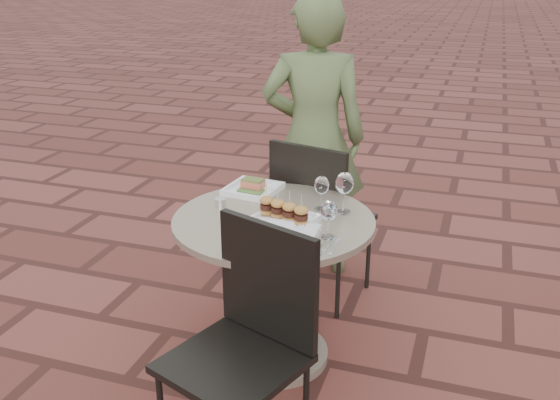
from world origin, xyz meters
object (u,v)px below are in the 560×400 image
(chair_far, at_px, (317,210))
(plate_salmon, at_px, (253,188))
(diner, at_px, (314,139))
(plate_tuna, at_px, (283,236))
(plate_sliders, at_px, (284,215))
(cafe_table, at_px, (274,267))
(chair_near, at_px, (250,328))

(chair_far, distance_m, plate_salmon, 0.43)
(plate_salmon, bearing_deg, diner, 79.76)
(plate_tuna, bearing_deg, plate_sliders, 107.83)
(diner, xyz_separation_m, plate_sliders, (0.14, -0.98, -0.06))
(chair_far, bearing_deg, cafe_table, 99.05)
(diner, relative_size, plate_salmon, 6.19)
(diner, xyz_separation_m, plate_salmon, (-0.12, -0.67, -0.08))
(chair_near, bearing_deg, plate_sliders, 115.89)
(plate_salmon, xyz_separation_m, plate_sliders, (0.26, -0.31, 0.02))
(cafe_table, distance_m, plate_sliders, 0.29)
(chair_near, bearing_deg, plate_tuna, 110.53)
(chair_far, bearing_deg, plate_tuna, 108.52)
(diner, relative_size, plate_tuna, 6.11)
(chair_near, bearing_deg, plate_salmon, 130.21)
(cafe_table, bearing_deg, plate_salmon, 126.13)
(diner, xyz_separation_m, plate_tuna, (0.19, -1.15, -0.08))
(cafe_table, bearing_deg, chair_near, -79.37)
(cafe_table, xyz_separation_m, chair_far, (0.05, 0.57, 0.07))
(plate_salmon, height_order, plate_sliders, plate_sliders)
(cafe_table, distance_m, diner, 1.01)
(cafe_table, height_order, chair_far, chair_far)
(diner, relative_size, plate_sliders, 5.36)
(plate_salmon, distance_m, plate_sliders, 0.41)
(diner, bearing_deg, cafe_table, 80.38)
(diner, height_order, plate_tuna, diner)
(cafe_table, relative_size, diner, 0.54)
(chair_far, xyz_separation_m, plate_salmon, (-0.25, -0.29, 0.20))
(chair_far, height_order, plate_tuna, chair_far)
(chair_near, distance_m, diner, 1.58)
(plate_sliders, bearing_deg, chair_far, 91.04)
(chair_near, height_order, diner, diner)
(chair_near, xyz_separation_m, plate_tuna, (-0.00, 0.40, 0.20))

